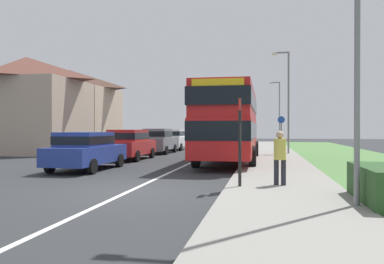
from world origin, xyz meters
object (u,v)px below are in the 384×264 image
object	(u,v)px
bus_stop_sign	(240,136)
street_lamp_far	(278,108)
pedestrian_at_stop	(280,155)
parked_car_blue	(86,149)
street_lamp_mid	(287,95)
parked_car_grey	(158,140)
cycle_route_sign	(281,134)
double_decker_bus	(230,121)
parked_car_white	(173,139)
parked_car_red	(129,143)

from	to	relation	value
bus_stop_sign	street_lamp_far	distance (m)	33.18
bus_stop_sign	pedestrian_at_stop	bearing A→B (deg)	20.98
parked_car_blue	street_lamp_mid	distance (m)	14.41
parked_car_blue	parked_car_grey	world-z (taller)	parked_car_grey
cycle_route_sign	street_lamp_mid	world-z (taller)	street_lamp_mid
double_decker_bus	parked_car_white	bearing A→B (deg)	117.02
parked_car_grey	cycle_route_sign	world-z (taller)	cycle_route_sign
cycle_route_sign	street_lamp_far	xyz separation A→B (m)	(0.50, 19.01, 2.57)
cycle_route_sign	parked_car_red	bearing A→B (deg)	-153.34
cycle_route_sign	street_lamp_mid	distance (m)	2.82
pedestrian_at_stop	parked_car_blue	bearing A→B (deg)	153.97
cycle_route_sign	double_decker_bus	bearing A→B (deg)	-119.57
cycle_route_sign	street_lamp_mid	size ratio (longest dim) A/B	0.37
pedestrian_at_stop	street_lamp_far	bearing A→B (deg)	88.07
cycle_route_sign	street_lamp_mid	bearing A→B (deg)	71.90
double_decker_bus	cycle_route_sign	bearing A→B (deg)	60.43
pedestrian_at_stop	cycle_route_sign	distance (m)	13.60
parked_car_grey	bus_stop_sign	xyz separation A→B (m)	(6.61, -15.35, 0.59)
bus_stop_sign	cycle_route_sign	xyz separation A→B (m)	(1.72, 14.00, -0.11)
double_decker_bus	parked_car_red	distance (m)	5.84
double_decker_bus	pedestrian_at_stop	xyz separation A→B (m)	(2.18, -8.66, -1.17)
parked_car_grey	street_lamp_mid	bearing A→B (deg)	-0.74
double_decker_bus	pedestrian_at_stop	distance (m)	9.01
parked_car_red	parked_car_white	world-z (taller)	parked_car_white
double_decker_bus	street_lamp_far	bearing A→B (deg)	82.18
parked_car_red	parked_car_blue	bearing A→B (deg)	-88.85
pedestrian_at_stop	street_lamp_far	distance (m)	32.75
street_lamp_far	double_decker_bus	bearing A→B (deg)	-97.82
pedestrian_at_stop	parked_car_red	bearing A→B (deg)	130.13
street_lamp_far	parked_car_blue	bearing A→B (deg)	-107.08
parked_car_blue	street_lamp_mid	bearing A→B (deg)	51.54
parked_car_red	street_lamp_mid	bearing A→B (deg)	31.73
parked_car_grey	cycle_route_sign	bearing A→B (deg)	-9.20
double_decker_bus	parked_car_white	distance (m)	12.29
parked_car_blue	bus_stop_sign	size ratio (longest dim) A/B	1.76
parked_car_white	parked_car_red	bearing A→B (deg)	-90.66
parked_car_red	pedestrian_at_stop	bearing A→B (deg)	-49.87
parked_car_red	parked_car_grey	size ratio (longest dim) A/B	1.10
parked_car_white	bus_stop_sign	world-z (taller)	bus_stop_sign
double_decker_bus	street_lamp_mid	xyz separation A→B (m)	(3.19, 6.15, 1.79)
parked_car_blue	street_lamp_mid	xyz separation A→B (m)	(8.76, 11.03, 3.05)
parked_car_blue	cycle_route_sign	distance (m)	12.88
parked_car_blue	street_lamp_far	xyz separation A→B (m)	(8.85, 28.80, 3.12)
double_decker_bus	cycle_route_sign	distance (m)	5.70
parked_car_blue	parked_car_white	distance (m)	15.77
parked_car_grey	pedestrian_at_stop	bearing A→B (deg)	-62.65
double_decker_bus	parked_car_white	world-z (taller)	double_decker_bus
street_lamp_mid	street_lamp_far	bearing A→B (deg)	89.70
parked_car_white	pedestrian_at_stop	xyz separation A→B (m)	(7.74, -19.56, 0.04)
double_decker_bus	street_lamp_far	distance (m)	24.22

